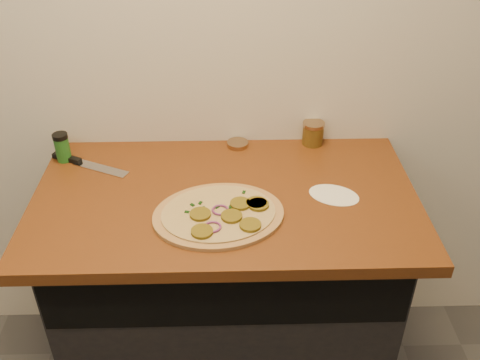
{
  "coord_description": "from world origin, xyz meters",
  "views": [
    {
      "loc": [
        0.01,
        0.06,
        1.87
      ],
      "look_at": [
        0.05,
        1.42,
        0.95
      ],
      "focal_mm": 40.0,
      "sensor_mm": 36.0,
      "label": 1
    }
  ],
  "objects_px": {
    "pizza": "(220,214)",
    "chefs_knife": "(83,163)",
    "spice_shaker": "(62,147)",
    "salsa_jar": "(313,133)"
  },
  "relations": [
    {
      "from": "pizza",
      "to": "chefs_knife",
      "type": "distance_m",
      "value": 0.56
    },
    {
      "from": "chefs_knife",
      "to": "pizza",
      "type": "bearing_deg",
      "value": -32.83
    },
    {
      "from": "chefs_knife",
      "to": "spice_shaker",
      "type": "relative_size",
      "value": 2.76
    },
    {
      "from": "pizza",
      "to": "spice_shaker",
      "type": "xyz_separation_m",
      "value": [
        -0.53,
        0.33,
        0.04
      ]
    },
    {
      "from": "chefs_knife",
      "to": "spice_shaker",
      "type": "bearing_deg",
      "value": 156.76
    },
    {
      "from": "pizza",
      "to": "chefs_knife",
      "type": "height_order",
      "value": "pizza"
    },
    {
      "from": "chefs_knife",
      "to": "salsa_jar",
      "type": "relative_size",
      "value": 3.32
    },
    {
      "from": "salsa_jar",
      "to": "spice_shaker",
      "type": "distance_m",
      "value": 0.87
    },
    {
      "from": "salsa_jar",
      "to": "spice_shaker",
      "type": "xyz_separation_m",
      "value": [
        -0.87,
        -0.09,
        0.01
      ]
    },
    {
      "from": "chefs_knife",
      "to": "spice_shaker",
      "type": "distance_m",
      "value": 0.09
    }
  ]
}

